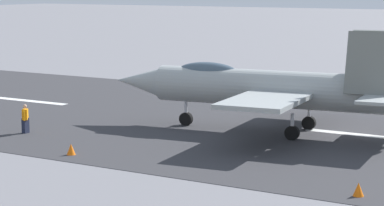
% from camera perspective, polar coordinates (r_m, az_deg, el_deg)
% --- Properties ---
extents(ground_plane, '(400.00, 400.00, 0.00)m').
position_cam_1_polar(ground_plane, '(42.53, 12.36, -2.34)').
color(ground_plane, slate).
extents(runway_strip, '(240.00, 26.00, 0.02)m').
position_cam_1_polar(runway_strip, '(42.53, 12.38, -2.33)').
color(runway_strip, '#333236').
rests_on(runway_strip, ground).
extents(fighter_jet, '(17.75, 13.40, 5.67)m').
position_cam_1_polar(fighter_jet, '(42.30, 5.53, 1.16)').
color(fighter_jet, '#989E9E').
rests_on(fighter_jet, ground).
extents(crew_person, '(0.47, 0.60, 1.59)m').
position_cam_1_polar(crew_person, '(42.94, -12.15, -1.15)').
color(crew_person, '#1E2338').
rests_on(crew_person, ground).
extents(marker_cone_near, '(0.44, 0.44, 0.55)m').
position_cam_1_polar(marker_cone_near, '(30.41, 12.13, -6.24)').
color(marker_cone_near, orange).
rests_on(marker_cone_near, ground).
extents(marker_cone_mid, '(0.44, 0.44, 0.55)m').
position_cam_1_polar(marker_cone_mid, '(37.22, -8.88, -3.39)').
color(marker_cone_mid, orange).
rests_on(marker_cone_mid, ground).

